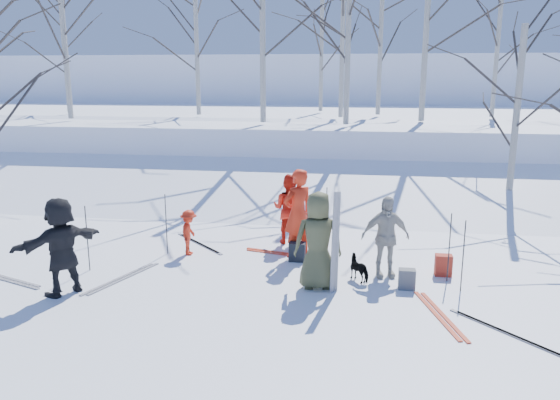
% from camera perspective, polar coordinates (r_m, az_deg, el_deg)
% --- Properties ---
extents(ground, '(120.00, 120.00, 0.00)m').
position_cam_1_polar(ground, '(10.35, -1.25, -8.90)').
color(ground, white).
rests_on(ground, ground).
extents(snow_ramp, '(70.00, 9.49, 4.12)m').
position_cam_1_polar(snow_ramp, '(16.95, 2.77, 0.35)').
color(snow_ramp, white).
rests_on(snow_ramp, ground).
extents(snow_plateau, '(70.00, 18.00, 2.20)m').
position_cam_1_polar(snow_plateau, '(26.66, 5.01, 6.80)').
color(snow_plateau, white).
rests_on(snow_plateau, ground).
extents(far_hill, '(90.00, 30.00, 6.00)m').
position_cam_1_polar(far_hill, '(47.52, 6.70, 10.68)').
color(far_hill, white).
rests_on(far_hill, ground).
extents(skier_olive_center, '(0.96, 0.69, 1.81)m').
position_cam_1_polar(skier_olive_center, '(9.97, 4.00, -4.26)').
color(skier_olive_center, '#44462A').
rests_on(skier_olive_center, ground).
extents(skier_red_north, '(0.83, 0.80, 1.93)m').
position_cam_1_polar(skier_red_north, '(11.63, 1.88, -1.42)').
color(skier_red_north, red).
rests_on(skier_red_north, ground).
extents(skier_redor_behind, '(0.93, 0.81, 1.64)m').
position_cam_1_polar(skier_redor_behind, '(12.63, 0.94, -0.93)').
color(skier_redor_behind, red).
rests_on(skier_redor_behind, ground).
extents(skier_red_seated, '(0.41, 0.67, 1.00)m').
position_cam_1_polar(skier_red_seated, '(12.05, -9.48, -3.36)').
color(skier_red_seated, red).
rests_on(skier_red_seated, ground).
extents(skier_cream_east, '(1.00, 0.59, 1.60)m').
position_cam_1_polar(skier_cream_east, '(10.73, 10.94, -3.80)').
color(skier_cream_east, beige).
rests_on(skier_cream_east, ground).
extents(skier_grey_west, '(1.34, 1.67, 1.78)m').
position_cam_1_polar(skier_grey_west, '(10.45, -21.90, -4.49)').
color(skier_grey_west, black).
rests_on(skier_grey_west, ground).
extents(dog, '(0.58, 0.60, 0.49)m').
position_cam_1_polar(dog, '(10.61, 8.38, -7.06)').
color(dog, black).
rests_on(dog, ground).
extents(upright_ski_left, '(0.12, 0.17, 1.90)m').
position_cam_1_polar(upright_ski_left, '(9.68, 5.63, -4.54)').
color(upright_ski_left, silver).
rests_on(upright_ski_left, ground).
extents(upright_ski_right, '(0.10, 0.23, 1.89)m').
position_cam_1_polar(upright_ski_right, '(9.74, 5.98, -4.45)').
color(upright_ski_right, silver).
rests_on(upright_ski_right, ground).
extents(ski_pair_a, '(2.10, 2.10, 0.02)m').
position_cam_1_polar(ski_pair_a, '(9.24, 22.50, -12.66)').
color(ski_pair_a, silver).
rests_on(ski_pair_a, ground).
extents(ski_pair_b, '(1.14, 2.00, 0.02)m').
position_cam_1_polar(ski_pair_b, '(9.50, 16.35, -11.45)').
color(ski_pair_b, red).
rests_on(ski_pair_b, ground).
extents(ski_pair_c, '(1.38, 2.02, 0.02)m').
position_cam_1_polar(ski_pair_c, '(11.08, -16.20, -7.87)').
color(ski_pair_c, silver).
rests_on(ski_pair_c, ground).
extents(ski_pair_d, '(1.43, 2.03, 0.02)m').
position_cam_1_polar(ski_pair_d, '(11.87, -26.71, -7.37)').
color(ski_pair_d, silver).
rests_on(ski_pair_d, ground).
extents(ski_pair_e, '(1.06, 1.99, 0.02)m').
position_cam_1_polar(ski_pair_e, '(12.02, 0.67, -5.67)').
color(ski_pair_e, red).
rests_on(ski_pair_e, ground).
extents(ski_pair_f, '(2.10, 2.10, 0.02)m').
position_cam_1_polar(ski_pair_f, '(12.88, -8.45, -4.52)').
color(ski_pair_f, silver).
rests_on(ski_pair_f, ground).
extents(ski_pole_a, '(0.02, 0.02, 1.34)m').
position_cam_1_polar(ski_pole_a, '(10.79, 17.27, -4.79)').
color(ski_pole_a, black).
rests_on(ski_pole_a, ground).
extents(ski_pole_b, '(0.02, 0.02, 1.34)m').
position_cam_1_polar(ski_pole_b, '(11.54, -19.49, -3.81)').
color(ski_pole_b, black).
rests_on(ski_pole_b, ground).
extents(ski_pole_c, '(0.02, 0.02, 1.34)m').
position_cam_1_polar(ski_pole_c, '(12.32, 2.18, -2.01)').
color(ski_pole_c, black).
rests_on(ski_pole_c, ground).
extents(ski_pole_d, '(0.02, 0.02, 1.34)m').
position_cam_1_polar(ski_pole_d, '(10.37, 18.59, -5.61)').
color(ski_pole_d, black).
rests_on(ski_pole_d, ground).
extents(ski_pole_e, '(0.02, 0.02, 1.34)m').
position_cam_1_polar(ski_pole_e, '(12.65, 4.88, -1.64)').
color(ski_pole_e, black).
rests_on(ski_pole_e, ground).
extents(ski_pole_f, '(0.02, 0.02, 1.34)m').
position_cam_1_polar(ski_pole_f, '(12.15, -11.80, -2.49)').
color(ski_pole_f, black).
rests_on(ski_pole_f, ground).
extents(backpack_red, '(0.32, 0.22, 0.42)m').
position_cam_1_polar(backpack_red, '(11.22, 16.70, -6.54)').
color(backpack_red, '#A82A19').
rests_on(backpack_red, ground).
extents(backpack_grey, '(0.30, 0.20, 0.38)m').
position_cam_1_polar(backpack_grey, '(10.38, 13.12, -8.06)').
color(backpack_grey, '#505357').
rests_on(backpack_grey, ground).
extents(backpack_dark, '(0.34, 0.24, 0.40)m').
position_cam_1_polar(backpack_dark, '(11.58, 1.80, -5.42)').
color(backpack_dark, black).
rests_on(backpack_dark, ground).
extents(birch_plateau_a, '(4.18, 4.18, 5.12)m').
position_cam_1_polar(birch_plateau_a, '(25.68, 4.34, 14.98)').
color(birch_plateau_a, silver).
rests_on(birch_plateau_a, snow_plateau).
extents(birch_plateau_b, '(5.40, 5.40, 6.86)m').
position_cam_1_polar(birch_plateau_b, '(20.77, 15.08, 17.47)').
color(birch_plateau_b, silver).
rests_on(birch_plateau_b, snow_plateau).
extents(birch_plateau_c, '(3.99, 3.99, 4.84)m').
position_cam_1_polar(birch_plateau_c, '(26.39, -21.57, 13.78)').
color(birch_plateau_c, silver).
rests_on(birch_plateau_c, snow_plateau).
extents(birch_plateau_d, '(5.05, 5.05, 6.36)m').
position_cam_1_polar(birch_plateau_d, '(19.60, -1.84, 17.44)').
color(birch_plateau_d, silver).
rests_on(birch_plateau_d, snow_plateau).
extents(birch_plateau_e, '(4.72, 4.72, 5.88)m').
position_cam_1_polar(birch_plateau_e, '(18.84, 7.14, 16.81)').
color(birch_plateau_e, silver).
rests_on(birch_plateau_e, snow_plateau).
extents(birch_plateau_f, '(3.75, 3.75, 4.50)m').
position_cam_1_polar(birch_plateau_f, '(23.62, 21.68, 13.56)').
color(birch_plateau_f, silver).
rests_on(birch_plateau_f, snow_plateau).
extents(birch_plateau_g, '(4.28, 4.28, 5.25)m').
position_cam_1_polar(birch_plateau_g, '(21.98, 6.52, 15.45)').
color(birch_plateau_g, silver).
rests_on(birch_plateau_g, snow_plateau).
extents(birch_plateau_j, '(4.87, 4.87, 6.10)m').
position_cam_1_polar(birch_plateau_j, '(22.70, -21.63, 15.64)').
color(birch_plateau_j, silver).
rests_on(birch_plateau_j, snow_plateau).
extents(birch_plateau_k, '(4.16, 4.16, 5.09)m').
position_cam_1_polar(birch_plateau_k, '(23.51, -8.68, 15.02)').
color(birch_plateau_k, silver).
rests_on(birch_plateau_k, snow_plateau).
extents(birch_plateau_l, '(4.68, 4.68, 5.83)m').
position_cam_1_polar(birch_plateau_l, '(23.71, 10.46, 15.83)').
color(birch_plateau_l, silver).
rests_on(birch_plateau_l, snow_plateau).
extents(birch_edge_e, '(4.22, 4.22, 5.17)m').
position_cam_1_polar(birch_edge_e, '(16.45, 23.42, 7.51)').
color(birch_edge_e, silver).
rests_on(birch_edge_e, ground).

